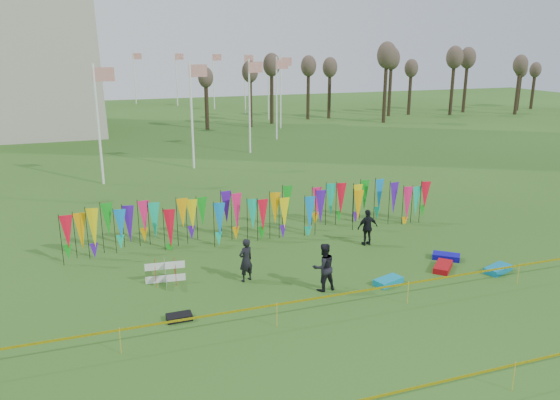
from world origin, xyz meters
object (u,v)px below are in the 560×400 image
object	(u,v)px
person_mid	(324,267)
kite_bag_black	(179,317)
person_right	(368,227)
kite_bag_blue	(446,256)
box_kite	(165,272)
person_left	(246,260)
kite_bag_teal	(498,269)
kite_bag_turquoise	(388,281)
kite_bag_red	(443,267)

from	to	relation	value
person_mid	kite_bag_black	size ratio (longest dim) A/B	2.19
person_right	kite_bag_blue	bearing A→B (deg)	132.11
kite_bag_black	box_kite	bearing A→B (deg)	90.18
person_left	person_right	xyz separation A→B (m)	(6.56, 2.04, -0.02)
person_mid	kite_bag_teal	bearing A→B (deg)	168.74
box_kite	kite_bag_teal	distance (m)	13.80
box_kite	kite_bag_turquoise	distance (m)	8.92
person_left	person_right	world-z (taller)	person_left
person_left	kite_bag_black	size ratio (longest dim) A/B	2.05
box_kite	person_right	distance (m)	9.73
kite_bag_blue	kite_bag_black	xyz separation A→B (m)	(-12.13, -1.63, -0.02)
kite_bag_turquoise	kite_bag_red	distance (m)	2.97
person_left	person_mid	distance (m)	3.17
kite_bag_red	kite_bag_teal	world-z (taller)	kite_bag_teal
kite_bag_turquoise	kite_bag_red	bearing A→B (deg)	9.82
person_mid	person_right	xyz separation A→B (m)	(3.96, 3.85, -0.08)
kite_bag_blue	kite_bag_black	bearing A→B (deg)	-172.36
box_kite	kite_bag_teal	xyz separation A→B (m)	(13.34, -3.54, -0.32)
box_kite	person_right	xyz separation A→B (m)	(9.66, 1.14, 0.43)
kite_bag_blue	kite_bag_black	world-z (taller)	kite_bag_blue
person_right	kite_bag_black	bearing A→B (deg)	24.75
kite_bag_turquoise	kite_bag_blue	xyz separation A→B (m)	(3.77, 1.44, 0.00)
kite_bag_red	kite_bag_black	bearing A→B (deg)	-176.49
person_left	person_mid	world-z (taller)	person_mid
person_left	box_kite	bearing A→B (deg)	-38.82
person_mid	kite_bag_teal	distance (m)	7.73
box_kite	kite_bag_black	size ratio (longest dim) A/B	1.02
box_kite	kite_bag_red	size ratio (longest dim) A/B	0.67
person_mid	kite_bag_red	size ratio (longest dim) A/B	1.45
kite_bag_turquoise	kite_bag_black	xyz separation A→B (m)	(-8.36, -0.19, -0.02)
person_right	kite_bag_black	world-z (taller)	person_right
person_mid	kite_bag_turquoise	size ratio (longest dim) A/B	1.62
kite_bag_turquoise	person_left	bearing A→B (deg)	157.58
kite_bag_blue	kite_bag_red	world-z (taller)	same
kite_bag_black	person_right	bearing A→B (deg)	24.51
person_mid	kite_bag_turquoise	world-z (taller)	person_mid
kite_bag_turquoise	kite_bag_teal	xyz separation A→B (m)	(4.97, -0.47, 0.00)
person_right	kite_bag_black	xyz separation A→B (m)	(-9.65, -4.40, -0.77)
person_left	kite_bag_red	world-z (taller)	person_left
box_kite	kite_bag_red	distance (m)	11.60
person_mid	kite_bag_teal	world-z (taller)	person_mid
person_left	kite_bag_black	xyz separation A→B (m)	(-3.09, -2.36, -0.80)
kite_bag_turquoise	kite_bag_teal	distance (m)	4.99
person_right	kite_bag_turquoise	bearing A→B (deg)	73.29
person_right	kite_bag_blue	distance (m)	3.79
person_right	person_left	bearing A→B (deg)	17.49
person_mid	kite_bag_blue	size ratio (longest dim) A/B	1.65
person_mid	person_right	size ratio (longest dim) A/B	1.10
person_mid	person_right	bearing A→B (deg)	-140.86
kite_bag_blue	kite_bag_red	size ratio (longest dim) A/B	0.88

